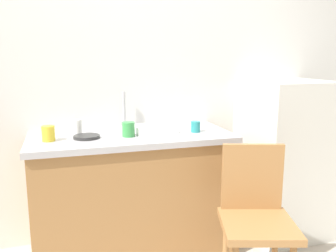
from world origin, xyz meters
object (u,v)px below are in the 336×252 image
at_px(refrigerator, 285,157).
at_px(cup_teal, 196,127).
at_px(chair, 256,216).
at_px(cup_green, 128,129).
at_px(cup_white, 78,127).
at_px(dish_tray, 155,129).
at_px(cup_yellow, 48,133).
at_px(hotplate, 87,137).

bearing_deg(refrigerator, cup_teal, -175.96).
xyz_separation_m(chair, cup_teal, (-0.14, 0.61, 0.41)).
bearing_deg(cup_teal, cup_green, -179.51).
bearing_deg(cup_green, chair, -44.93).
xyz_separation_m(cup_white, cup_green, (0.32, -0.16, -0.00)).
height_order(refrigerator, dish_tray, refrigerator).
bearing_deg(refrigerator, dish_tray, 179.01).
relative_size(dish_tray, cup_yellow, 2.90).
bearing_deg(dish_tray, cup_white, 171.55).
bearing_deg(dish_tray, cup_teal, -15.07).
height_order(refrigerator, cup_yellow, refrigerator).
distance_m(dish_tray, cup_yellow, 0.71).
distance_m(dish_tray, cup_white, 0.53).
bearing_deg(cup_teal, hotplate, 178.31).
height_order(refrigerator, cup_green, refrigerator).
height_order(hotplate, cup_teal, cup_teal).
distance_m(refrigerator, cup_white, 1.62).
distance_m(hotplate, cup_green, 0.27).
distance_m(hotplate, cup_white, 0.14).
bearing_deg(cup_yellow, cup_white, 37.09).
relative_size(refrigerator, chair, 1.36).
distance_m(chair, cup_green, 0.96).
distance_m(hotplate, cup_teal, 0.75).
distance_m(cup_white, cup_yellow, 0.23).
bearing_deg(chair, refrigerator, 62.89).
xyz_separation_m(refrigerator, hotplate, (-1.53, -0.03, 0.28)).
xyz_separation_m(refrigerator, chair, (-0.65, -0.67, -0.11)).
bearing_deg(cup_green, hotplate, 174.47).
bearing_deg(cup_green, cup_yellow, 178.21).
xyz_separation_m(refrigerator, cup_white, (-1.58, 0.10, 0.32)).
xyz_separation_m(cup_yellow, cup_green, (0.50, -0.02, 0.00)).
relative_size(refrigerator, cup_teal, 15.96).
xyz_separation_m(refrigerator, cup_yellow, (-1.77, -0.04, 0.31)).
distance_m(chair, dish_tray, 0.89).
height_order(chair, cup_yellow, cup_yellow).
xyz_separation_m(dish_tray, cup_yellow, (-0.71, -0.06, 0.02)).
relative_size(cup_white, cup_teal, 1.35).
distance_m(refrigerator, dish_tray, 1.10).
height_order(refrigerator, cup_teal, refrigerator).
bearing_deg(cup_green, cup_teal, 0.49).
bearing_deg(chair, dish_tray, 137.82).
bearing_deg(cup_teal, refrigerator, 4.04).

